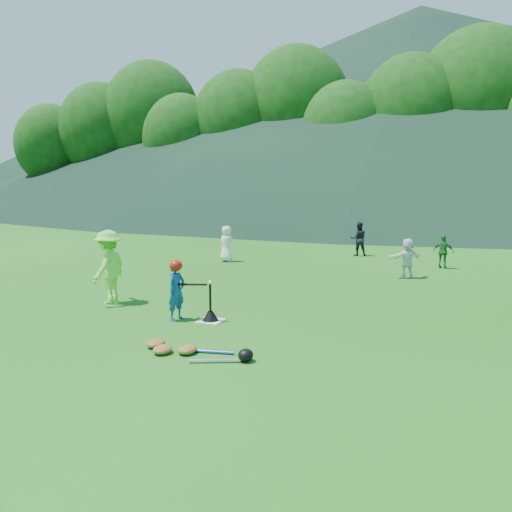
{
  "coord_description": "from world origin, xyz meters",
  "views": [
    {
      "loc": [
        3.86,
        -8.21,
        2.5
      ],
      "look_at": [
        0.0,
        2.5,
        0.9
      ],
      "focal_mm": 35.0,
      "sensor_mm": 36.0,
      "label": 1
    }
  ],
  "objects_px": {
    "adult_coach": "(109,267)",
    "fielder_a": "(227,244)",
    "fielder_d": "(407,258)",
    "fielder_c": "(443,252)",
    "batter_child": "(176,291)",
    "equipment_pile": "(187,350)",
    "home_plate": "(211,321)",
    "batting_tee": "(210,315)",
    "fielder_b": "(358,239)"
  },
  "relations": [
    {
      "from": "fielder_b",
      "to": "fielder_d",
      "type": "distance_m",
      "value": 4.46
    },
    {
      "from": "home_plate",
      "to": "adult_coach",
      "type": "bearing_deg",
      "value": 166.95
    },
    {
      "from": "fielder_b",
      "to": "fielder_c",
      "type": "bearing_deg",
      "value": 126.72
    },
    {
      "from": "batter_child",
      "to": "batting_tee",
      "type": "bearing_deg",
      "value": -66.74
    },
    {
      "from": "batter_child",
      "to": "equipment_pile",
      "type": "bearing_deg",
      "value": -134.15
    },
    {
      "from": "fielder_a",
      "to": "batting_tee",
      "type": "height_order",
      "value": "fielder_a"
    },
    {
      "from": "fielder_b",
      "to": "fielder_c",
      "type": "xyz_separation_m",
      "value": [
        2.85,
        -1.97,
        -0.09
      ]
    },
    {
      "from": "batter_child",
      "to": "fielder_a",
      "type": "relative_size",
      "value": 0.94
    },
    {
      "from": "fielder_a",
      "to": "fielder_c",
      "type": "relative_size",
      "value": 1.15
    },
    {
      "from": "batter_child",
      "to": "equipment_pile",
      "type": "relative_size",
      "value": 0.62
    },
    {
      "from": "adult_coach",
      "to": "fielder_d",
      "type": "relative_size",
      "value": 1.44
    },
    {
      "from": "fielder_c",
      "to": "batting_tee",
      "type": "bearing_deg",
      "value": 75.64
    },
    {
      "from": "fielder_b",
      "to": "equipment_pile",
      "type": "distance_m",
      "value": 11.68
    },
    {
      "from": "fielder_c",
      "to": "fielder_d",
      "type": "height_order",
      "value": "fielder_d"
    },
    {
      "from": "fielder_d",
      "to": "adult_coach",
      "type": "bearing_deg",
      "value": 2.87
    },
    {
      "from": "fielder_a",
      "to": "batting_tee",
      "type": "xyz_separation_m",
      "value": [
        2.64,
        -6.94,
        -0.47
      ]
    },
    {
      "from": "home_plate",
      "to": "batting_tee",
      "type": "bearing_deg",
      "value": 0.0
    },
    {
      "from": "fielder_a",
      "to": "equipment_pile",
      "type": "bearing_deg",
      "value": 121.61
    },
    {
      "from": "fielder_a",
      "to": "fielder_c",
      "type": "bearing_deg",
      "value": -159.78
    },
    {
      "from": "fielder_a",
      "to": "fielder_d",
      "type": "bearing_deg",
      "value": -178.57
    },
    {
      "from": "batter_child",
      "to": "adult_coach",
      "type": "xyz_separation_m",
      "value": [
        -2.03,
        0.74,
        0.23
      ]
    },
    {
      "from": "adult_coach",
      "to": "batting_tee",
      "type": "relative_size",
      "value": 2.31
    },
    {
      "from": "batter_child",
      "to": "fielder_b",
      "type": "height_order",
      "value": "fielder_b"
    },
    {
      "from": "adult_coach",
      "to": "fielder_a",
      "type": "distance_m",
      "value": 6.32
    },
    {
      "from": "batting_tee",
      "to": "equipment_pile",
      "type": "distance_m",
      "value": 1.82
    },
    {
      "from": "fielder_d",
      "to": "home_plate",
      "type": "bearing_deg",
      "value": 22.57
    },
    {
      "from": "fielder_d",
      "to": "batting_tee",
      "type": "xyz_separation_m",
      "value": [
        -3.18,
        -5.83,
        -0.42
      ]
    },
    {
      "from": "fielder_d",
      "to": "fielder_c",
      "type": "bearing_deg",
      "value": -153.52
    },
    {
      "from": "home_plate",
      "to": "fielder_d",
      "type": "distance_m",
      "value": 6.67
    },
    {
      "from": "home_plate",
      "to": "fielder_c",
      "type": "height_order",
      "value": "fielder_c"
    },
    {
      "from": "home_plate",
      "to": "batting_tee",
      "type": "xyz_separation_m",
      "value": [
        0.0,
        0.0,
        0.12
      ]
    },
    {
      "from": "home_plate",
      "to": "fielder_a",
      "type": "relative_size",
      "value": 0.38
    },
    {
      "from": "adult_coach",
      "to": "fielder_c",
      "type": "xyz_separation_m",
      "value": [
        6.8,
        7.27,
        -0.27
      ]
    },
    {
      "from": "fielder_b",
      "to": "batter_child",
      "type": "bearing_deg",
      "value": 60.49
    },
    {
      "from": "fielder_c",
      "to": "batting_tee",
      "type": "xyz_separation_m",
      "value": [
        -4.13,
        -7.89,
        -0.39
      ]
    },
    {
      "from": "batter_child",
      "to": "fielder_c",
      "type": "relative_size",
      "value": 1.08
    },
    {
      "from": "batter_child",
      "to": "fielder_c",
      "type": "xyz_separation_m",
      "value": [
        4.77,
        8.01,
        -0.04
      ]
    },
    {
      "from": "batter_child",
      "to": "fielder_b",
      "type": "distance_m",
      "value": 10.16
    },
    {
      "from": "batting_tee",
      "to": "equipment_pile",
      "type": "relative_size",
      "value": 0.38
    },
    {
      "from": "adult_coach",
      "to": "fielder_c",
      "type": "bearing_deg",
      "value": 132.69
    },
    {
      "from": "batter_child",
      "to": "equipment_pile",
      "type": "xyz_separation_m",
      "value": [
        1.07,
        -1.65,
        -0.49
      ]
    },
    {
      "from": "fielder_a",
      "to": "equipment_pile",
      "type": "xyz_separation_m",
      "value": [
        3.07,
        -8.71,
        -0.53
      ]
    },
    {
      "from": "fielder_c",
      "to": "equipment_pile",
      "type": "distance_m",
      "value": 10.36
    },
    {
      "from": "home_plate",
      "to": "fielder_a",
      "type": "bearing_deg",
      "value": 110.81
    },
    {
      "from": "home_plate",
      "to": "fielder_a",
      "type": "distance_m",
      "value": 7.44
    },
    {
      "from": "batter_child",
      "to": "fielder_a",
      "type": "distance_m",
      "value": 7.33
    },
    {
      "from": "batter_child",
      "to": "fielder_d",
      "type": "height_order",
      "value": "batter_child"
    },
    {
      "from": "fielder_a",
      "to": "batter_child",
      "type": "bearing_deg",
      "value": 118.0
    },
    {
      "from": "adult_coach",
      "to": "fielder_a",
      "type": "height_order",
      "value": "adult_coach"
    },
    {
      "from": "fielder_b",
      "to": "adult_coach",
      "type": "bearing_deg",
      "value": 48.21
    }
  ]
}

